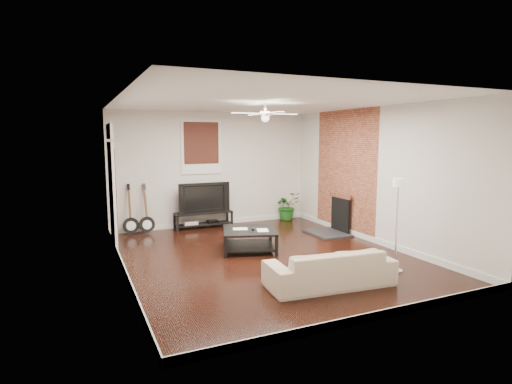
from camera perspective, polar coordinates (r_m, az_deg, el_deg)
room at (r=7.42m, az=1.26°, el=1.54°), size 5.01×6.01×2.81m
brick_accent at (r=9.56m, az=12.25°, el=2.73°), size 0.02×2.20×2.80m
fireplace at (r=9.52m, az=10.69°, el=-2.97°), size 0.80×1.10×0.92m
window_back at (r=10.06m, az=-7.61°, el=6.20°), size 1.00×0.06×1.30m
door_left at (r=8.65m, az=-19.30°, el=0.98°), size 0.08×1.00×2.50m
tv_stand at (r=10.06m, az=-7.30°, el=-3.86°), size 1.40×0.37×0.39m
tv at (r=9.99m, az=-7.39°, el=-0.70°), size 1.25×0.16×0.72m
coffee_table at (r=8.01m, az=-0.92°, el=-6.67°), size 1.27×1.27×0.42m
sofa at (r=6.26m, az=10.19°, el=-10.27°), size 1.95×0.91×0.55m
floor_lamp at (r=7.04m, az=18.98°, el=-4.40°), size 0.28×0.28×1.54m
potted_plant at (r=10.95m, az=4.35°, el=-1.92°), size 0.73×0.64×0.75m
guitar_left at (r=9.62m, az=-17.08°, el=-2.32°), size 0.36×0.26×1.16m
guitar_right at (r=9.64m, az=-14.99°, el=-2.23°), size 0.38×0.29×1.16m
ceiling_fan at (r=7.39m, az=1.29°, el=10.83°), size 1.24×1.24×0.32m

